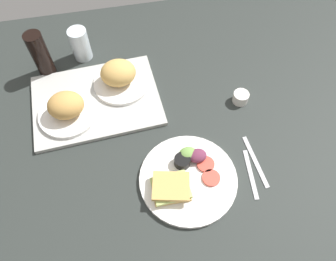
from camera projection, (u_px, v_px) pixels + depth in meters
ground_plane at (164, 147)px, 108.60cm from camera, size 190.00×150.00×3.00cm
serving_tray at (96, 100)px, 116.22cm from camera, size 46.80×35.49×1.60cm
bread_plate_near at (67, 108)px, 108.65cm from camera, size 20.27×20.27×9.73cm
bread_plate_far at (119, 76)px, 115.82cm from camera, size 20.54×20.54×10.11cm
plate_with_salad at (186, 177)px, 99.48cm from camera, size 30.63×30.63×5.40cm
drinking_glass at (80, 44)px, 123.41cm from camera, size 7.16×7.16×12.88cm
soda_bottle at (40, 55)px, 116.65cm from camera, size 6.40×6.40×18.43cm
espresso_cup at (241, 97)px, 115.41cm from camera, size 5.60×5.60×4.00cm
fork at (251, 174)px, 101.57cm from camera, size 3.24×17.05×0.50cm
knife at (255, 161)px, 103.95cm from camera, size 2.73×19.05×0.50cm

